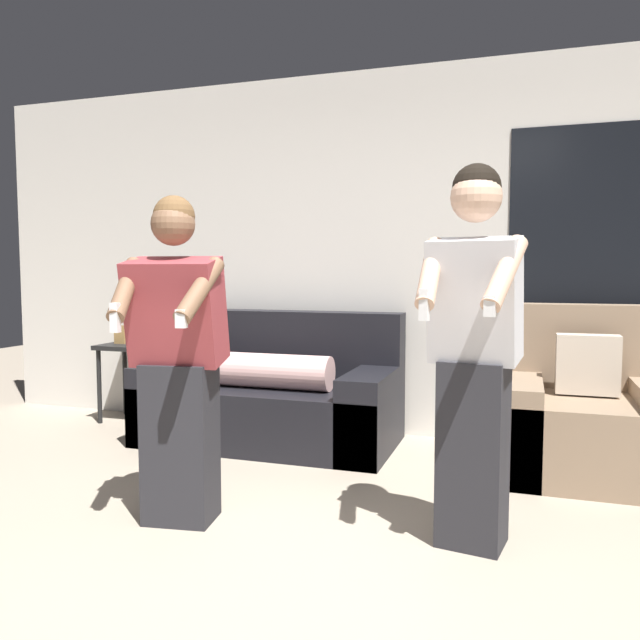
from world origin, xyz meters
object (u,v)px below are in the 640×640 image
object	(u,v)px
side_table	(135,356)
person_left	(177,362)
person_right	(474,352)
armchair	(586,419)
couch	(272,397)

from	to	relation	value
side_table	person_left	distance (m)	2.25
person_left	person_right	xyz separation A→B (m)	(1.38, 0.18, 0.08)
side_table	armchair	bearing A→B (deg)	-4.80
couch	armchair	size ratio (longest dim) A/B	1.76
couch	person_left	bearing A→B (deg)	-84.76
couch	armchair	xyz separation A→B (m)	(2.09, -0.07, 0.02)
couch	side_table	distance (m)	1.33
side_table	person_right	size ratio (longest dim) A/B	0.47
armchair	person_left	world-z (taller)	person_left
couch	side_table	size ratio (longest dim) A/B	2.28
person_left	side_table	bearing A→B (deg)	129.90
person_right	armchair	bearing A→B (deg)	65.36
person_right	person_left	bearing A→B (deg)	-172.71
couch	person_left	world-z (taller)	person_left
armchair	person_left	xyz separation A→B (m)	(-1.95, -1.43, 0.46)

